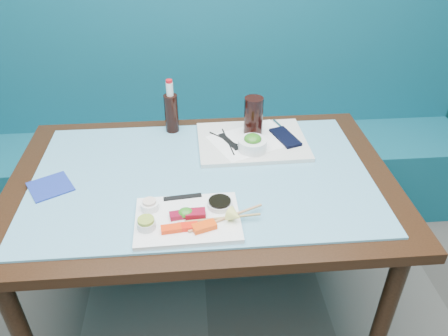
{
  "coord_description": "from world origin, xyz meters",
  "views": [
    {
      "loc": [
        -0.03,
        0.15,
        1.67
      ],
      "look_at": [
        0.08,
        1.43,
        0.8
      ],
      "focal_mm": 35.0,
      "sensor_mm": 36.0,
      "label": 1
    }
  ],
  "objects": [
    {
      "name": "soy_fill",
      "position": [
        0.05,
        1.25,
        0.79
      ],
      "size": [
        0.08,
        0.08,
        0.01
      ],
      "primitive_type": "cylinder",
      "rotation": [
        0.0,
        0.0,
        0.1
      ],
      "color": "black",
      "rests_on": "soy_dish"
    },
    {
      "name": "seaweed_salad",
      "position": [
        0.2,
        1.58,
        0.82
      ],
      "size": [
        0.09,
        0.09,
        0.03
      ],
      "primitive_type": "ellipsoid",
      "rotation": [
        0.0,
        0.0,
        -0.42
      ],
      "color": "#2D751B",
      "rests_on": "seaweed_bowl"
    },
    {
      "name": "fork",
      "position": [
        0.34,
        1.76,
        0.78
      ],
      "size": [
        0.04,
        0.09,
        0.01
      ],
      "primitive_type": "cylinder",
      "rotation": [
        1.57,
        0.0,
        0.31
      ],
      "color": "silver",
      "rests_on": "serving_tray"
    },
    {
      "name": "soy_dish",
      "position": [
        0.05,
        1.25,
        0.78
      ],
      "size": [
        0.11,
        0.11,
        0.02
      ],
      "primitive_type": "cylinder",
      "rotation": [
        0.0,
        0.0,
        0.42
      ],
      "color": "silver",
      "rests_on": "sashimi_plate"
    },
    {
      "name": "cola_bottle_neck",
      "position": [
        -0.11,
        1.79,
        0.95
      ],
      "size": [
        0.03,
        0.03,
        0.06
      ],
      "primitive_type": "cylinder",
      "rotation": [
        0.0,
        0.0,
        0.1
      ],
      "color": "white",
      "rests_on": "cola_bottle_body"
    },
    {
      "name": "tray_sleeve",
      "position": [
        0.12,
        1.65,
        0.78
      ],
      "size": [
        0.08,
        0.14,
        0.0
      ],
      "primitive_type": "cube",
      "rotation": [
        0.0,
        0.0,
        0.42
      ],
      "color": "black",
      "rests_on": "serving_tray"
    },
    {
      "name": "ramekin_wasabi",
      "position": [
        -0.18,
        1.16,
        0.79
      ],
      "size": [
        0.08,
        0.08,
        0.02
      ],
      "primitive_type": "cylinder",
      "rotation": [
        0.0,
        0.0,
        -0.39
      ],
      "color": "silver",
      "rests_on": "sashimi_plate"
    },
    {
      "name": "tuna_right",
      "position": [
        -0.03,
        1.2,
        0.79
      ],
      "size": [
        0.06,
        0.04,
        0.02
      ],
      "primitive_type": "cube",
      "rotation": [
        0.0,
        0.0,
        0.02
      ],
      "color": "maroon",
      "rests_on": "sashimi_plate"
    },
    {
      "name": "black_chopstick_a",
      "position": [
        0.11,
        1.65,
        0.78
      ],
      "size": [
        0.03,
        0.2,
        0.01
      ],
      "primitive_type": "cylinder",
      "rotation": [
        1.57,
        0.0,
        0.14
      ],
      "color": "black",
      "rests_on": "serving_tray"
    },
    {
      "name": "cola_glass",
      "position": [
        0.22,
        1.71,
        0.85
      ],
      "size": [
        0.09,
        0.09,
        0.16
      ],
      "primitive_type": "cylinder",
      "rotation": [
        0.0,
        0.0,
        0.17
      ],
      "color": "black",
      "rests_on": "serving_tray"
    },
    {
      "name": "sashimi_plate",
      "position": [
        -0.05,
        1.2,
        0.77
      ],
      "size": [
        0.33,
        0.24,
        0.02
      ],
      "primitive_type": "cube",
      "rotation": [
        0.0,
        0.0,
        0.02
      ],
      "color": "white",
      "rests_on": "glass_top"
    },
    {
      "name": "serving_tray",
      "position": [
        0.21,
        1.66,
        0.77
      ],
      "size": [
        0.44,
        0.33,
        0.02
      ],
      "primitive_type": "cube",
      "rotation": [
        0.0,
        0.0,
        0.02
      ],
      "color": "silver",
      "rests_on": "glass_top"
    },
    {
      "name": "salmon_left",
      "position": [
        -0.1,
        1.14,
        0.78
      ],
      "size": [
        0.06,
        0.04,
        0.01
      ],
      "primitive_type": "cube",
      "rotation": [
        0.0,
        0.0,
        0.11
      ],
      "color": "#FF340A",
      "rests_on": "sashimi_plate"
    },
    {
      "name": "lemon_wedge",
      "position": [
        0.09,
        1.17,
        0.8
      ],
      "size": [
        0.06,
        0.06,
        0.05
      ],
      "primitive_type": "cone",
      "rotation": [
        1.57,
        0.0,
        0.87
      ],
      "color": "#F1EF72",
      "rests_on": "sashimi_plate"
    },
    {
      "name": "wooden_chopstick_a",
      "position": [
        0.06,
        1.18,
        0.78
      ],
      "size": [
        0.24,
        0.03,
        0.01
      ],
      "primitive_type": "cylinder",
      "rotation": [
        1.57,
        0.0,
        -1.5
      ],
      "color": "#A8874F",
      "rests_on": "sashimi_plate"
    },
    {
      "name": "navy_pouch",
      "position": [
        0.35,
        1.66,
        0.78
      ],
      "size": [
        0.11,
        0.17,
        0.01
      ],
      "primitive_type": "cube",
      "rotation": [
        0.0,
        0.0,
        0.31
      ],
      "color": "black",
      "rests_on": "serving_tray"
    },
    {
      "name": "dining_table",
      "position": [
        0.0,
        1.45,
        0.67
      ],
      "size": [
        1.4,
        0.9,
        0.75
      ],
      "color": "black",
      "rests_on": "ground"
    },
    {
      "name": "ramekin_ginger",
      "position": [
        -0.17,
        1.25,
        0.79
      ],
      "size": [
        0.06,
        0.06,
        0.02
      ],
      "primitive_type": "cylinder",
      "rotation": [
        0.0,
        0.0,
        -0.12
      ],
      "color": "white",
      "rests_on": "sashimi_plate"
    },
    {
      "name": "blue_napkin",
      "position": [
        -0.53,
        1.42,
        0.76
      ],
      "size": [
        0.18,
        0.18,
        0.01
      ],
      "primitive_type": "cube",
      "rotation": [
        0.0,
        0.0,
        0.51
      ],
      "color": "navy",
      "rests_on": "glass_top"
    },
    {
      "name": "glass_top",
      "position": [
        0.0,
        1.45,
        0.75
      ],
      "size": [
        1.22,
        0.76,
        0.01
      ],
      "primitive_type": "cube",
      "color": "#60A3C1",
      "rests_on": "dining_table"
    },
    {
      "name": "ginger_fill",
      "position": [
        -0.17,
        1.25,
        0.8
      ],
      "size": [
        0.04,
        0.04,
        0.01
      ],
      "primitive_type": "cylinder",
      "rotation": [
        0.0,
        0.0,
        -0.05
      ],
      "color": "beige",
      "rests_on": "ramekin_ginger"
    },
    {
      "name": "seaweed_garnish",
      "position": [
        -0.06,
        1.21,
        0.79
      ],
      "size": [
        0.06,
        0.06,
        0.03
      ],
      "primitive_type": "ellipsoid",
      "rotation": [
        0.0,
        0.0,
        0.37
      ],
      "color": "#2A7C1C",
      "rests_on": "sashimi_plate"
    },
    {
      "name": "black_chopstick_b",
      "position": [
        0.12,
        1.65,
        0.78
      ],
      "size": [
        0.16,
        0.17,
        0.01
      ],
      "primitive_type": "cylinder",
      "rotation": [
        1.57,
        0.0,
        0.76
      ],
      "color": "black",
      "rests_on": "serving_tray"
    },
    {
      "name": "cola_bottle_cap",
      "position": [
        -0.11,
        1.79,
        0.98
      ],
      "size": [
        0.03,
        0.03,
        0.01
      ],
      "primitive_type": "cylinder",
      "rotation": [
        0.0,
        0.0,
        0.04
      ],
      "color": "red",
      "rests_on": "cola_bottle_neck"
    },
    {
      "name": "paper_placemat",
      "position": [
        0.21,
        1.66,
        0.78
      ],
      "size": [
        0.38,
        0.33,
        0.0
      ],
      "primitive_type": "cube",
      "rotation": [
        0.0,
        0.0,
        0.41
      ],
      "color": "white",
      "rests_on": "serving_tray"
    },
    {
      "name": "wasabi_fill",
      "position": [
        -0.18,
        1.16,
        0.8
      ],
      "size": [
        0.05,
        0.05,
        0.01
      ],
      "primitive_type": "cylinder",
      "rotation": [
        0.0,
        0.0,
        0.03
      ],
      "color": "#89A334",
      "rests_on": "ramekin_wasabi"
    },
    {
      "name": "cola_bottle_body",
      "position": [
        -0.11,
        1.79,
        0.84
      ],
      "size": [
        0.07,
        0.07,
        0.16
      ],
      "primitive_type": "cylinder",
      "rotation": [
        0.0,
        0.0,
        0.38
      ],
      "color": "black",
      "rests_on": "glass_top"
    },
    {
      "name": "tuna_left",
      "position": [
        -0.08,
        1.2,
        0.78
      ],
      "size": [
        0.06,
        0.04,
        0.02
      ],
      "primitive_type": "cube",
      "rotation": [
        0.0,
        0.0,
        0.17
      ],
      "color": "maroon",
      "rests_on": "sashimi_plate"
    },
    {
      "name": "booth_bench",
      "position": [
        0.0,
        2.29,
        0.37
      ],
      "size": [
        3.0,
        0.56,
        1.17
      ],
      "color": "#105466",
      "rests_on": "ground"
    },
    {
      "name": "wooden_chopstick_b",
      "position": [
        0.07,
        1.18,
        0.78
      ],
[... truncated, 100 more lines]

